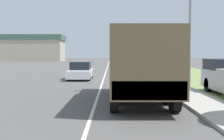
{
  "coord_description": "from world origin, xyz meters",
  "views": [
    {
      "loc": [
        0.7,
        0.42,
        2.1
      ],
      "look_at": [
        0.74,
        14.28,
        1.28
      ],
      "focal_mm": 45.0,
      "sensor_mm": 36.0,
      "label": 1
    }
  ],
  "objects": [
    {
      "name": "car_second_ahead",
      "position": [
        2.19,
        35.25,
        0.71
      ],
      "size": [
        1.85,
        4.02,
        1.57
      ],
      "color": "#336B3D",
      "rests_on": "ground"
    },
    {
      "name": "ground_plane",
      "position": [
        0.0,
        40.0,
        0.0
      ],
      "size": [
        180.0,
        180.0,
        0.0
      ],
      "primitive_type": "plane",
      "color": "#565451"
    },
    {
      "name": "building_distant",
      "position": [
        -21.74,
        79.06,
        3.65
      ],
      "size": [
        17.98,
        8.82,
        7.2
      ],
      "color": "#B2A893",
      "rests_on": "ground"
    },
    {
      "name": "sidewalk_right",
      "position": [
        4.5,
        40.0,
        0.06
      ],
      "size": [
        1.8,
        120.0,
        0.12
      ],
      "color": "#ADAAA3",
      "rests_on": "ground"
    },
    {
      "name": "military_truck",
      "position": [
        1.86,
        12.68,
        1.72
      ],
      "size": [
        2.47,
        7.55,
        3.02
      ],
      "color": "#474C38",
      "rests_on": "ground"
    },
    {
      "name": "lamp_post",
      "position": [
        4.55,
        15.05,
        4.58
      ],
      "size": [
        1.69,
        0.24,
        7.56
      ],
      "color": "gray",
      "rests_on": "sidewalk_right"
    },
    {
      "name": "car_nearest_ahead",
      "position": [
        -1.86,
        23.26,
        0.65
      ],
      "size": [
        1.77,
        4.4,
        1.42
      ],
      "color": "silver",
      "rests_on": "ground"
    },
    {
      "name": "lane_centre_stripe",
      "position": [
        0.0,
        40.0,
        0.0
      ],
      "size": [
        0.12,
        120.0,
        0.0
      ],
      "color": "silver",
      "rests_on": "ground"
    },
    {
      "name": "grass_strip_right",
      "position": [
        8.9,
        40.0,
        0.01
      ],
      "size": [
        7.0,
        120.0,
        0.02
      ],
      "color": "olive",
      "rests_on": "ground"
    }
  ]
}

